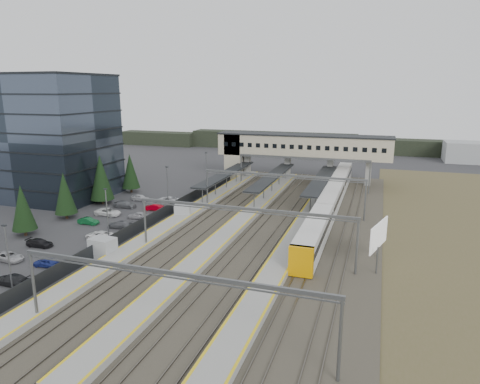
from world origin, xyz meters
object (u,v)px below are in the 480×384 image
(office_building, at_px, (45,137))
(relay_cabin_far, at_px, (182,212))
(train, at_px, (331,200))
(billboard, at_px, (379,236))
(relay_cabin_near, at_px, (103,248))
(footbridge, at_px, (291,148))

(office_building, xyz_separation_m, relay_cabin_far, (32.62, -5.74, -11.00))
(train, relative_size, billboard, 9.45)
(relay_cabin_far, xyz_separation_m, billboard, (31.73, -10.51, 2.68))
(office_building, height_order, train, office_building)
(relay_cabin_near, xyz_separation_m, footbridge, (13.45, 54.52, 6.63))
(footbridge, height_order, billboard, footbridge)
(office_building, distance_m, relay_cabin_far, 34.90)
(relay_cabin_near, distance_m, train, 40.54)
(relay_cabin_far, xyz_separation_m, train, (23.38, 12.53, 0.87))
(office_building, distance_m, footbridge, 53.18)
(footbridge, xyz_separation_m, billboard, (20.64, -46.25, -4.06))
(train, bearing_deg, relay_cabin_far, -151.81)
(footbridge, bearing_deg, train, -62.08)
(relay_cabin_near, xyz_separation_m, relay_cabin_far, (2.36, 18.77, -0.10))
(office_building, xyz_separation_m, relay_cabin_near, (30.26, -24.52, -10.89))
(train, height_order, billboard, billboard)
(relay_cabin_near, bearing_deg, billboard, 13.63)
(relay_cabin_near, distance_m, footbridge, 56.54)
(relay_cabin_near, bearing_deg, footbridge, 76.15)
(footbridge, xyz_separation_m, train, (12.30, -23.21, -5.86))
(relay_cabin_far, bearing_deg, footbridge, 72.77)
(footbridge, bearing_deg, billboard, -65.95)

